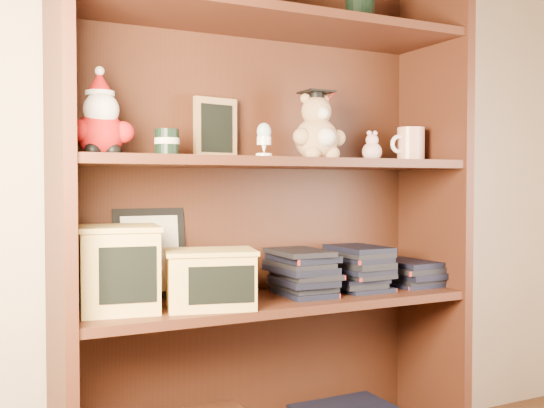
{
  "coord_description": "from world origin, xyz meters",
  "views": [
    {
      "loc": [
        -0.69,
        -0.33,
        0.88
      ],
      "look_at": [
        0.12,
        1.3,
        0.82
      ],
      "focal_mm": 42.0,
      "sensor_mm": 36.0,
      "label": 1
    }
  ],
  "objects_px": {
    "treats_box": "(119,268)",
    "teacher_mug": "(410,144)",
    "grad_teddy_bear": "(317,133)",
    "bookcase": "(264,217)"
  },
  "relations": [
    {
      "from": "treats_box",
      "to": "teacher_mug",
      "type": "bearing_deg",
      "value": 0.06
    },
    {
      "from": "grad_teddy_bear",
      "to": "bookcase",
      "type": "bearing_deg",
      "value": 159.15
    },
    {
      "from": "teacher_mug",
      "to": "treats_box",
      "type": "bearing_deg",
      "value": -179.94
    },
    {
      "from": "bookcase",
      "to": "treats_box",
      "type": "xyz_separation_m",
      "value": [
        -0.44,
        -0.05,
        -0.12
      ]
    },
    {
      "from": "grad_teddy_bear",
      "to": "treats_box",
      "type": "height_order",
      "value": "grad_teddy_bear"
    },
    {
      "from": "grad_teddy_bear",
      "to": "teacher_mug",
      "type": "bearing_deg",
      "value": 1.04
    },
    {
      "from": "teacher_mug",
      "to": "treats_box",
      "type": "relative_size",
      "value": 0.53
    },
    {
      "from": "treats_box",
      "to": "grad_teddy_bear",
      "type": "bearing_deg",
      "value": -0.52
    },
    {
      "from": "bookcase",
      "to": "grad_teddy_bear",
      "type": "xyz_separation_m",
      "value": [
        0.15,
        -0.06,
        0.25
      ]
    },
    {
      "from": "grad_teddy_bear",
      "to": "teacher_mug",
      "type": "distance_m",
      "value": 0.35
    }
  ]
}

